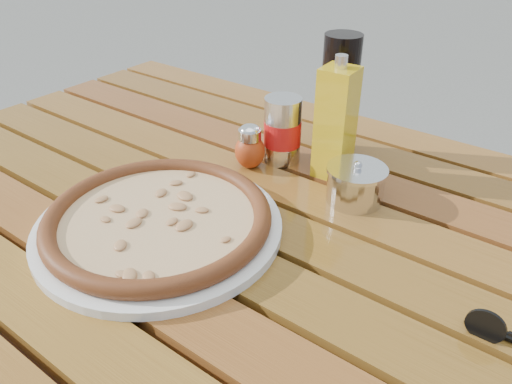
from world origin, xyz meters
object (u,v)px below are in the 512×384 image
Objects in this scene: table at (249,252)px; pepper_shaker at (250,147)px; oregano_shaker at (335,153)px; parmesan_tin at (356,184)px; soda_can at (282,131)px; pizza at (158,218)px; plate at (159,227)px; olive_oil_cruet at (336,123)px; dark_bottle at (339,96)px.

pepper_shaker is (-0.09, 0.12, 0.11)m from table.
oregano_shaker is 0.09m from parmesan_tin.
table is at bearing -53.57° from pepper_shaker.
pizza is at bearing -93.76° from soda_can.
soda_can is at bearing 86.24° from plate.
olive_oil_cruet is (0.00, -0.01, 0.06)m from oregano_shaker.
parmesan_tin is at bearing 3.01° from pepper_shaker.
plate is 1.71× the size of olive_oil_cruet.
table is 0.16m from plate.
olive_oil_cruet is 2.08× the size of parmesan_tin.
table is 0.17m from pizza.
pizza reaches higher than table.
parmesan_tin is (0.07, -0.05, -0.07)m from olive_oil_cruet.
plate is 0.02m from pizza.
pepper_shaker is 0.16m from olive_oil_cruet.
plate is 0.31m from parmesan_tin.
soda_can is (-0.10, -0.02, 0.02)m from oregano_shaker.
olive_oil_cruet is at bearing -88.27° from oregano_shaker.
olive_oil_cruet is at bearing 68.51° from plate.
parmesan_tin reaches higher than plate.
olive_oil_cruet is (0.12, 0.30, 0.07)m from pizza.
soda_can is 1.19× the size of parmesan_tin.
olive_oil_cruet is (0.12, 0.30, 0.09)m from plate.
pizza is at bearing -101.85° from dark_bottle.
olive_oil_cruet is at bearing -63.50° from dark_bottle.
pepper_shaker and oregano_shaker have the same top height.
olive_oil_cruet reaches higher than plate.
pepper_shaker is at bearing -176.99° from parmesan_tin.
plate is at bearing -101.85° from dark_bottle.
oregano_shaker is at bearing 140.19° from parmesan_tin.
dark_bottle reaches higher than oregano_shaker.
dark_bottle reaches higher than plate.
dark_bottle is (0.09, 0.14, 0.07)m from pepper_shaker.
dark_bottle is at bearing 57.06° from pepper_shaker.
oregano_shaker is (0.13, 0.07, 0.00)m from pepper_shaker.
parmesan_tin is at bearing 52.36° from plate.
pizza is (-0.08, -0.11, 0.10)m from table.
pepper_shaker is 0.37× the size of dark_bottle.
dark_bottle is at bearing 78.15° from pizza.
parmesan_tin is (0.17, -0.04, -0.03)m from soda_can.
oregano_shaker is at bearing -61.49° from dark_bottle.
pizza is 4.00× the size of parmesan_tin.
pepper_shaker is at bearing 93.08° from pizza.
soda_can is 0.11m from olive_oil_cruet.
pepper_shaker reaches higher than table.
plate is 4.39× the size of oregano_shaker.
plate is 3.56× the size of parmesan_tin.
pepper_shaker is 0.20m from parmesan_tin.
plate is 0.33m from oregano_shaker.
dark_bottle reaches higher than table.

